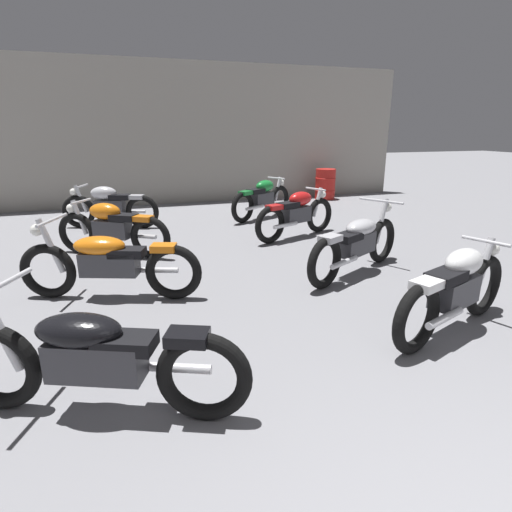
{
  "coord_description": "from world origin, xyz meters",
  "views": [
    {
      "loc": [
        -1.46,
        0.13,
        1.96
      ],
      "look_at": [
        0.0,
        4.47,
        0.55
      ],
      "focal_mm": 29.24,
      "sensor_mm": 36.0,
      "label": 1
    }
  ],
  "objects_px": {
    "motorcycle_right_row_3": "(297,213)",
    "oil_drum": "(325,184)",
    "motorcycle_left_row_4": "(109,206)",
    "motorcycle_right_row_1": "(456,289)",
    "motorcycle_right_row_4": "(262,198)",
    "motorcycle_left_row_3": "(112,228)",
    "motorcycle_right_row_2": "(357,242)",
    "motorcycle_left_row_1": "(94,357)",
    "motorcycle_left_row_2": "(108,262)"
  },
  "relations": [
    {
      "from": "motorcycle_right_row_3",
      "to": "oil_drum",
      "type": "height_order",
      "value": "motorcycle_right_row_3"
    },
    {
      "from": "motorcycle_right_row_1",
      "to": "oil_drum",
      "type": "bearing_deg",
      "value": 71.26
    },
    {
      "from": "motorcycle_left_row_2",
      "to": "oil_drum",
      "type": "relative_size",
      "value": 2.44
    },
    {
      "from": "motorcycle_left_row_1",
      "to": "oil_drum",
      "type": "height_order",
      "value": "motorcycle_left_row_1"
    },
    {
      "from": "motorcycle_right_row_1",
      "to": "motorcycle_right_row_4",
      "type": "height_order",
      "value": "same"
    },
    {
      "from": "motorcycle_left_row_4",
      "to": "motorcycle_right_row_2",
      "type": "height_order",
      "value": "motorcycle_right_row_2"
    },
    {
      "from": "motorcycle_right_row_2",
      "to": "oil_drum",
      "type": "bearing_deg",
      "value": 66.21
    },
    {
      "from": "motorcycle_right_row_3",
      "to": "oil_drum",
      "type": "bearing_deg",
      "value": 55.79
    },
    {
      "from": "oil_drum",
      "to": "motorcycle_left_row_3",
      "type": "bearing_deg",
      "value": -146.0
    },
    {
      "from": "motorcycle_left_row_2",
      "to": "motorcycle_right_row_1",
      "type": "bearing_deg",
      "value": -31.66
    },
    {
      "from": "motorcycle_left_row_4",
      "to": "motorcycle_right_row_3",
      "type": "height_order",
      "value": "same"
    },
    {
      "from": "motorcycle_left_row_3",
      "to": "motorcycle_right_row_1",
      "type": "height_order",
      "value": "same"
    },
    {
      "from": "motorcycle_left_row_1",
      "to": "motorcycle_right_row_2",
      "type": "height_order",
      "value": "same"
    },
    {
      "from": "motorcycle_right_row_2",
      "to": "motorcycle_right_row_3",
      "type": "bearing_deg",
      "value": 88.99
    },
    {
      "from": "motorcycle_right_row_3",
      "to": "oil_drum",
      "type": "distance_m",
      "value": 4.56
    },
    {
      "from": "motorcycle_left_row_2",
      "to": "motorcycle_right_row_4",
      "type": "xyz_separation_m",
      "value": [
        3.26,
        3.81,
        0.01
      ]
    },
    {
      "from": "motorcycle_right_row_1",
      "to": "motorcycle_right_row_2",
      "type": "distance_m",
      "value": 1.83
    },
    {
      "from": "motorcycle_right_row_1",
      "to": "oil_drum",
      "type": "relative_size",
      "value": 2.22
    },
    {
      "from": "motorcycle_right_row_1",
      "to": "motorcycle_left_row_1",
      "type": "bearing_deg",
      "value": -176.32
    },
    {
      "from": "motorcycle_left_row_4",
      "to": "motorcycle_left_row_2",
      "type": "bearing_deg",
      "value": -90.13
    },
    {
      "from": "motorcycle_right_row_4",
      "to": "oil_drum",
      "type": "height_order",
      "value": "motorcycle_right_row_4"
    },
    {
      "from": "motorcycle_right_row_2",
      "to": "oil_drum",
      "type": "distance_m",
      "value": 6.45
    },
    {
      "from": "motorcycle_right_row_2",
      "to": "motorcycle_right_row_4",
      "type": "xyz_separation_m",
      "value": [
        0.02,
        3.97,
        0.01
      ]
    },
    {
      "from": "motorcycle_left_row_2",
      "to": "motorcycle_right_row_3",
      "type": "height_order",
      "value": "motorcycle_left_row_2"
    },
    {
      "from": "motorcycle_right_row_1",
      "to": "motorcycle_right_row_2",
      "type": "xyz_separation_m",
      "value": [
        0.02,
        1.83,
        -0.01
      ]
    },
    {
      "from": "motorcycle_left_row_3",
      "to": "motorcycle_left_row_2",
      "type": "bearing_deg",
      "value": -91.39
    },
    {
      "from": "motorcycle_right_row_1",
      "to": "motorcycle_right_row_3",
      "type": "relative_size",
      "value": 1.01
    },
    {
      "from": "motorcycle_right_row_2",
      "to": "motorcycle_right_row_1",
      "type": "bearing_deg",
      "value": -90.66
    },
    {
      "from": "motorcycle_right_row_3",
      "to": "oil_drum",
      "type": "relative_size",
      "value": 2.2
    },
    {
      "from": "motorcycle_left_row_2",
      "to": "motorcycle_right_row_1",
      "type": "xyz_separation_m",
      "value": [
        3.22,
        -1.99,
        0.01
      ]
    },
    {
      "from": "motorcycle_right_row_1",
      "to": "motorcycle_right_row_4",
      "type": "relative_size",
      "value": 1.09
    },
    {
      "from": "motorcycle_left_row_1",
      "to": "motorcycle_right_row_1",
      "type": "height_order",
      "value": "motorcycle_left_row_1"
    },
    {
      "from": "motorcycle_right_row_1",
      "to": "oil_drum",
      "type": "distance_m",
      "value": 8.16
    },
    {
      "from": "motorcycle_left_row_1",
      "to": "motorcycle_left_row_3",
      "type": "xyz_separation_m",
      "value": [
        0.13,
        4.03,
        0.01
      ]
    },
    {
      "from": "motorcycle_left_row_4",
      "to": "motorcycle_right_row_3",
      "type": "relative_size",
      "value": 1.01
    },
    {
      "from": "motorcycle_right_row_3",
      "to": "motorcycle_left_row_3",
      "type": "bearing_deg",
      "value": -177.5
    },
    {
      "from": "motorcycle_left_row_1",
      "to": "oil_drum",
      "type": "distance_m",
      "value": 9.91
    },
    {
      "from": "motorcycle_left_row_4",
      "to": "motorcycle_right_row_4",
      "type": "relative_size",
      "value": 1.09
    },
    {
      "from": "motorcycle_right_row_3",
      "to": "motorcycle_right_row_4",
      "type": "bearing_deg",
      "value": 90.62
    },
    {
      "from": "motorcycle_left_row_2",
      "to": "motorcycle_left_row_4",
      "type": "distance_m",
      "value": 3.88
    },
    {
      "from": "motorcycle_right_row_4",
      "to": "motorcycle_right_row_2",
      "type": "bearing_deg",
      "value": -90.25
    },
    {
      "from": "motorcycle_left_row_4",
      "to": "motorcycle_right_row_2",
      "type": "distance_m",
      "value": 5.18
    },
    {
      "from": "motorcycle_left_row_3",
      "to": "motorcycle_right_row_3",
      "type": "relative_size",
      "value": 0.92
    },
    {
      "from": "motorcycle_left_row_2",
      "to": "motorcycle_left_row_3",
      "type": "distance_m",
      "value": 1.83
    },
    {
      "from": "motorcycle_left_row_1",
      "to": "motorcycle_left_row_4",
      "type": "xyz_separation_m",
      "value": [
        0.1,
        6.08,
        0.01
      ]
    },
    {
      "from": "motorcycle_left_row_4",
      "to": "motorcycle_right_row_1",
      "type": "relative_size",
      "value": 1.0
    },
    {
      "from": "motorcycle_right_row_2",
      "to": "oil_drum",
      "type": "height_order",
      "value": "motorcycle_right_row_2"
    },
    {
      "from": "motorcycle_right_row_2",
      "to": "motorcycle_right_row_3",
      "type": "distance_m",
      "value": 2.13
    },
    {
      "from": "motorcycle_right_row_1",
      "to": "motorcycle_right_row_3",
      "type": "height_order",
      "value": "same"
    },
    {
      "from": "motorcycle_left_row_3",
      "to": "motorcycle_right_row_4",
      "type": "bearing_deg",
      "value": 31.69
    }
  ]
}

